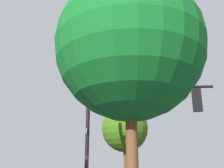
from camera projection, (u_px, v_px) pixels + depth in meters
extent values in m
cylinder|color=black|center=(87.00, 138.00, 13.02)|extent=(0.20, 0.20, 6.68)
cylinder|color=black|center=(150.00, 87.00, 13.71)|extent=(6.32, 1.48, 0.14)
cylinder|color=black|center=(116.00, 97.00, 13.61)|extent=(2.87, 0.69, 1.08)
cube|color=black|center=(124.00, 101.00, 13.52)|extent=(0.39, 0.42, 1.10)
cube|color=black|center=(124.00, 100.00, 13.33)|extent=(0.44, 0.14, 1.22)
sphere|color=#FF2018|center=(124.00, 96.00, 13.82)|extent=(0.22, 0.22, 0.22)
cylinder|color=black|center=(124.00, 95.00, 13.89)|extent=(0.26, 0.19, 0.23)
sphere|color=#855607|center=(124.00, 102.00, 13.71)|extent=(0.22, 0.22, 0.22)
cylinder|color=black|center=(124.00, 102.00, 13.79)|extent=(0.26, 0.19, 0.23)
sphere|color=#0B621E|center=(124.00, 109.00, 13.61)|extent=(0.22, 0.22, 0.22)
cylinder|color=black|center=(124.00, 108.00, 13.68)|extent=(0.26, 0.19, 0.23)
cube|color=black|center=(160.00, 101.00, 13.47)|extent=(0.40, 0.43, 1.10)
cube|color=black|center=(161.00, 100.00, 13.28)|extent=(0.44, 0.15, 1.22)
sphere|color=#FF2018|center=(159.00, 96.00, 13.76)|extent=(0.22, 0.22, 0.22)
cylinder|color=black|center=(159.00, 95.00, 13.83)|extent=(0.26, 0.19, 0.23)
sphere|color=#855607|center=(159.00, 102.00, 13.66)|extent=(0.22, 0.22, 0.22)
cylinder|color=black|center=(159.00, 101.00, 13.73)|extent=(0.26, 0.19, 0.23)
sphere|color=#0B621E|center=(160.00, 108.00, 13.55)|extent=(0.22, 0.22, 0.22)
cylinder|color=black|center=(159.00, 108.00, 13.62)|extent=(0.26, 0.19, 0.23)
cube|color=black|center=(196.00, 101.00, 13.41)|extent=(0.40, 0.43, 1.10)
cube|color=black|center=(198.00, 100.00, 13.22)|extent=(0.44, 0.15, 1.22)
sphere|color=#FF2018|center=(194.00, 95.00, 13.70)|extent=(0.22, 0.22, 0.22)
cylinder|color=black|center=(194.00, 95.00, 13.78)|extent=(0.26, 0.19, 0.23)
sphere|color=#855607|center=(195.00, 102.00, 13.60)|extent=(0.22, 0.22, 0.22)
cylinder|color=black|center=(195.00, 101.00, 13.67)|extent=(0.26, 0.19, 0.23)
sphere|color=#0B621E|center=(196.00, 108.00, 13.49)|extent=(0.22, 0.22, 0.22)
cylinder|color=black|center=(195.00, 108.00, 13.57)|extent=(0.26, 0.19, 0.23)
cube|color=white|center=(156.00, 82.00, 13.79)|extent=(0.92, 0.22, 0.26)
cube|color=#087D27|center=(156.00, 82.00, 13.79)|extent=(0.89, 0.22, 0.22)
cube|color=white|center=(87.00, 132.00, 13.11)|extent=(0.22, 0.92, 0.26)
cube|color=#1C6F38|center=(87.00, 132.00, 13.11)|extent=(0.22, 0.89, 0.22)
sphere|color=#335E12|center=(125.00, 129.00, 17.76)|extent=(3.10, 3.10, 3.10)
sphere|color=#105F20|center=(130.00, 47.00, 6.06)|extent=(3.40, 3.40, 3.40)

